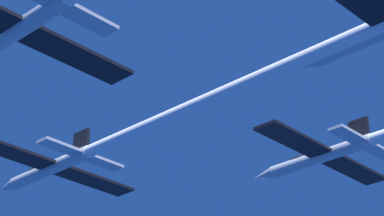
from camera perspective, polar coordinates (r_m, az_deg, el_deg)
name	(u,v)px	position (r m, az deg, el deg)	size (l,w,h in m)	color
jet_lead	(150,125)	(62.52, -3.05, -1.23)	(17.65, 49.86, 2.92)	#B2BAC6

